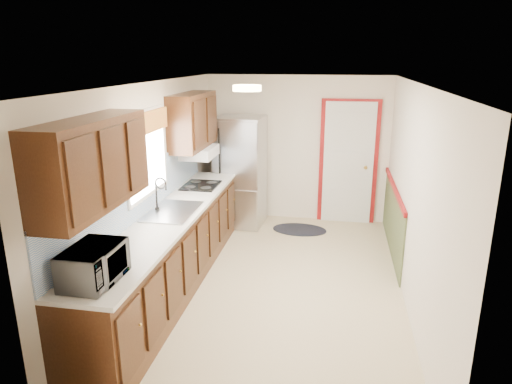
% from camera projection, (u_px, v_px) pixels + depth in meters
% --- Properties ---
extents(room_shell, '(3.20, 5.20, 2.52)m').
position_uv_depth(room_shell, '(277.00, 191.00, 5.22)').
color(room_shell, beige).
rests_on(room_shell, ground).
extents(kitchen_run, '(0.63, 4.00, 2.20)m').
position_uv_depth(kitchen_run, '(167.00, 225.00, 5.26)').
color(kitchen_run, '#341A0B').
rests_on(kitchen_run, ground).
extents(back_wall_trim, '(1.12, 2.30, 2.08)m').
position_uv_depth(back_wall_trim, '(357.00, 174.00, 7.22)').
color(back_wall_trim, maroon).
rests_on(back_wall_trim, ground).
extents(ceiling_fixture, '(0.30, 0.30, 0.06)m').
position_uv_depth(ceiling_fixture, '(247.00, 88.00, 4.75)').
color(ceiling_fixture, '#FFD88C').
rests_on(ceiling_fixture, room_shell).
extents(microwave, '(0.30, 0.54, 0.37)m').
position_uv_depth(microwave, '(93.00, 261.00, 3.60)').
color(microwave, white).
rests_on(microwave, kitchen_run).
extents(refrigerator, '(0.78, 0.76, 1.78)m').
position_uv_depth(refrigerator, '(240.00, 172.00, 7.39)').
color(refrigerator, '#B7B7BC').
rests_on(refrigerator, ground).
extents(rug, '(0.88, 0.59, 0.01)m').
position_uv_depth(rug, '(299.00, 230.00, 7.33)').
color(rug, black).
rests_on(rug, ground).
extents(cooktop, '(0.47, 0.56, 0.02)m').
position_uv_depth(cooktop, '(201.00, 185.00, 6.36)').
color(cooktop, black).
rests_on(cooktop, kitchen_run).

